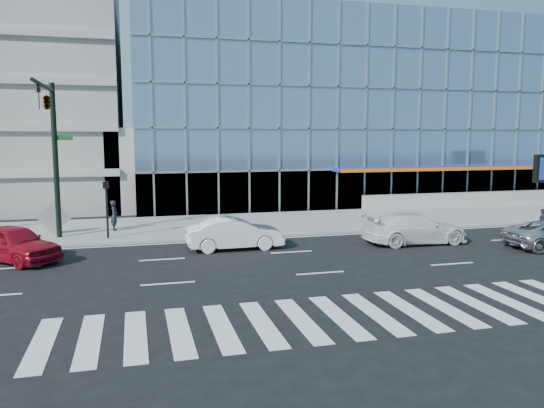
{
  "coord_description": "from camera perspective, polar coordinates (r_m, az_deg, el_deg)",
  "views": [
    {
      "loc": [
        -7.12,
        -23.51,
        5.45
      ],
      "look_at": [
        -0.16,
        3.0,
        1.93
      ],
      "focal_mm": 35.0,
      "sensor_mm": 36.0,
      "label": 1
    }
  ],
  "objects": [
    {
      "name": "white_suv",
      "position": [
        27.96,
        15.12,
        -2.54
      ],
      "size": [
        5.41,
        2.28,
        1.56
      ],
      "primitive_type": "imported",
      "rotation": [
        0.0,
        0.0,
        1.55
      ],
      "color": "white",
      "rests_on": "ground"
    },
    {
      "name": "red_sedan",
      "position": [
        25.74,
        -26.04,
        -3.83
      ],
      "size": [
        4.71,
        4.65,
        1.61
      ],
      "primitive_type": "imported",
      "rotation": [
        0.0,
        0.0,
        0.8
      ],
      "color": "maroon",
      "rests_on": "ground"
    },
    {
      "name": "ped_signal_post",
      "position": [
        28.68,
        -17.37,
        0.37
      ],
      "size": [
        0.3,
        0.33,
        3.0
      ],
      "color": "black",
      "rests_on": "sidewalk"
    },
    {
      "name": "sidewalk",
      "position": [
        32.75,
        -1.95,
        -2.12
      ],
      "size": [
        120.0,
        8.0,
        0.15
      ],
      "primitive_type": "cube",
      "color": "gray",
      "rests_on": "ground"
    },
    {
      "name": "white_sedan",
      "position": [
        25.72,
        -4.03,
        -3.19
      ],
      "size": [
        4.67,
        1.67,
        1.53
      ],
      "primitive_type": "imported",
      "rotation": [
        0.0,
        0.0,
        1.58
      ],
      "color": "white",
      "rests_on": "ground"
    },
    {
      "name": "traffic_signal",
      "position": [
        28.35,
        -22.82,
        8.21
      ],
      "size": [
        1.14,
        5.74,
        8.0
      ],
      "color": "black",
      "rests_on": "sidewalk"
    },
    {
      "name": "retaining_wall",
      "position": [
        47.16,
        26.7,
        0.71
      ],
      "size": [
        30.0,
        0.8,
        1.0
      ],
      "primitive_type": "cube",
      "color": "gray",
      "rests_on": "sidewalk"
    },
    {
      "name": "ground",
      "position": [
        25.16,
        2.09,
        -5.19
      ],
      "size": [
        160.0,
        160.0,
        0.0
      ],
      "primitive_type": "plane",
      "color": "black",
      "rests_on": "ground"
    },
    {
      "name": "tilted_panel",
      "position": [
        31.07,
        -22.44,
        -1.34
      ],
      "size": [
        1.84,
        0.09,
        1.83
      ],
      "primitive_type": "cube",
      "rotation": [
        0.0,
        0.85,
        0.02
      ],
      "color": "gray",
      "rests_on": "sidewalk"
    },
    {
      "name": "pedestrian",
      "position": [
        31.14,
        -16.59,
        -1.19
      ],
      "size": [
        0.45,
        0.65,
        1.7
      ],
      "primitive_type": "imported",
      "rotation": [
        0.0,
        0.0,
        1.5
      ],
      "color": "black",
      "rests_on": "sidewalk"
    },
    {
      "name": "ramp_block",
      "position": [
        41.59,
        -13.17,
        3.76
      ],
      "size": [
        6.0,
        8.0,
        6.0
      ],
      "primitive_type": "cube",
      "color": "gray",
      "rests_on": "ground"
    },
    {
      "name": "theatre_building",
      "position": [
        53.86,
        8.5,
        9.43
      ],
      "size": [
        42.0,
        26.0,
        15.0
      ],
      "primitive_type": "cube",
      "color": "#6787AB",
      "rests_on": "ground"
    }
  ]
}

